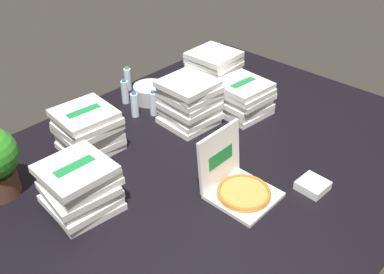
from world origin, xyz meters
TOP-DOWN VIEW (x-y plane):
  - ground_plane at (0.00, 0.00)m, footprint 3.20×2.40m
  - open_pizza_box at (-0.15, -0.35)m, footprint 0.35×0.39m
  - pizza_stack_center_near at (0.24, 0.39)m, footprint 0.40×0.39m
  - pizza_stack_right_far at (0.61, 0.18)m, footprint 0.40×0.39m
  - pizza_stack_left_mid at (-0.46, 0.65)m, footprint 0.41×0.41m
  - pizza_stack_right_mid at (-0.82, 0.22)m, footprint 0.41×0.40m
  - pizza_stack_left_far at (0.73, 0.57)m, footprint 0.39×0.39m
  - ice_bucket at (0.27, 0.84)m, footprint 0.27×0.27m
  - water_bottle_0 at (0.03, 0.75)m, footprint 0.06×0.06m
  - water_bottle_1 at (0.13, 0.66)m, footprint 0.06×0.06m
  - water_bottle_2 at (0.28, 0.66)m, footprint 0.06×0.06m
  - water_bottle_3 at (0.11, 0.96)m, footprint 0.06×0.06m
  - water_bottle_4 at (0.27, 0.59)m, footprint 0.06×0.06m
  - water_bottle_5 at (0.27, 1.12)m, footprint 0.06×0.06m
  - napkin_pile at (0.19, -0.66)m, footprint 0.17×0.17m

SIDE VIEW (x-z plane):
  - ground_plane at x=0.00m, z-range -0.02..0.00m
  - napkin_pile at x=0.19m, z-range 0.00..0.05m
  - ice_bucket at x=0.27m, z-range 0.00..0.13m
  - open_pizza_box at x=-0.15m, z-range -0.11..0.26m
  - water_bottle_0 at x=0.03m, z-range -0.01..0.20m
  - water_bottle_1 at x=0.13m, z-range -0.01..0.20m
  - water_bottle_2 at x=0.28m, z-range -0.01..0.20m
  - water_bottle_3 at x=0.11m, z-range -0.01..0.20m
  - water_bottle_4 at x=0.27m, z-range -0.01..0.20m
  - water_bottle_5 at x=0.27m, z-range -0.01..0.20m
  - pizza_stack_right_far at x=0.61m, z-range 0.00..0.26m
  - pizza_stack_left_mid at x=-0.46m, z-range 0.00..0.30m
  - pizza_stack_right_mid at x=-0.82m, z-range 0.00..0.30m
  - pizza_stack_left_far at x=0.73m, z-range 0.00..0.34m
  - pizza_stack_center_near at x=0.24m, z-range 0.00..0.34m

